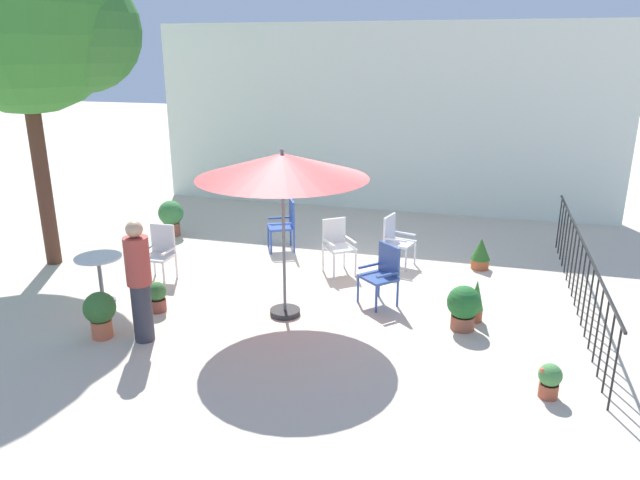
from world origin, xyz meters
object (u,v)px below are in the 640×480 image
Objects in this scene: patio_chair_3 at (160,250)px; potted_plant_0 at (476,300)px; patio_chair_1 at (285,222)px; potted_plant_5 at (481,253)px; patio_chair_2 at (337,242)px; shade_tree at (22,7)px; cafe_table_0 at (100,271)px; patio_umbrella_0 at (282,167)px; patio_chair_0 at (383,271)px; potted_plant_6 at (171,216)px; standing_person at (139,280)px; potted_plant_3 at (464,306)px; potted_plant_2 at (157,296)px; patio_chair_4 at (395,238)px; potted_plant_4 at (550,379)px; potted_plant_1 at (100,312)px.

patio_chair_3 is 1.49× the size of potted_plant_0.
patio_chair_1 reaches higher than potted_plant_5.
shade_tree is at bearing -169.86° from patio_chair_2.
cafe_table_0 is at bearing -35.60° from shade_tree.
patio_umbrella_0 is 2.65× the size of patio_chair_0.
patio_chair_1 is 1.32× the size of potted_plant_6.
standing_person is (3.15, -2.25, -3.49)m from shade_tree.
patio_chair_2 reaches higher than patio_chair_0.
shade_tree reaches higher than potted_plant_6.
potted_plant_6 reaches higher than potted_plant_3.
potted_plant_2 is 0.27× the size of standing_person.
shade_tree is 8.08× the size of potted_plant_6.
potted_plant_4 is at bearing -58.51° from patio_chair_4.
patio_chair_1 reaches higher than potted_plant_4.
shade_tree is 9.63× the size of potted_plant_0.
shade_tree is 10.86× the size of potted_plant_5.
shade_tree is 8.62m from potted_plant_5.
standing_person reaches higher than potted_plant_3.
patio_chair_1 is 4.12m from standing_person.
potted_plant_2 is (-3.15, -1.18, -0.29)m from patio_chair_0.
patio_chair_3 is 4.06m from patio_chair_4.
cafe_table_0 is 1.22m from potted_plant_1.
potted_plant_5 is (7.40, 1.74, -4.06)m from shade_tree.
patio_chair_2 is (0.31, 1.90, -1.64)m from patio_umbrella_0.
patio_chair_0 is 3.74m from patio_chair_3.
potted_plant_6 is at bearing 173.74° from patio_chair_4.
patio_chair_1 reaches higher than potted_plant_6.
patio_chair_1 is at bearing 73.99° from potted_plant_2.
patio_chair_0 is 1.43m from potted_plant_0.
patio_chair_4 is 4.24m from potted_plant_2.
potted_plant_2 is at bearing 73.66° from potted_plant_1.
cafe_table_0 reaches higher than potted_plant_1.
patio_umbrella_0 reaches higher than potted_plant_2.
patio_chair_1 is 1.08× the size of patio_chair_4.
standing_person is (-1.86, -3.15, 0.31)m from patio_chair_2.
patio_umbrella_0 is at bearing -12.01° from shade_tree.
potted_plant_3 is (-0.16, -0.31, 0.03)m from potted_plant_0.
patio_umbrella_0 is 4.40× the size of potted_plant_5.
patio_chair_1 is at bearing 108.57° from patio_umbrella_0.
cafe_table_0 is 3.43m from potted_plant_6.
patio_chair_0 reaches higher than potted_plant_3.
potted_plant_4 is 0.24× the size of standing_person.
standing_person is (0.91, -2.03, 0.33)m from patio_chair_3.
standing_person is (-1.55, -1.25, -1.33)m from patio_umbrella_0.
potted_plant_6 is (-6.04, 2.81, 0.08)m from potted_plant_3.
patio_chair_4 is 4.41m from potted_plant_4.
patio_chair_3 is 0.56× the size of standing_person.
shade_tree reaches higher than potted_plant_3.
potted_plant_2 is at bearing -64.10° from potted_plant_6.
patio_chair_3 is (-1.51, -2.04, -0.04)m from patio_chair_1.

